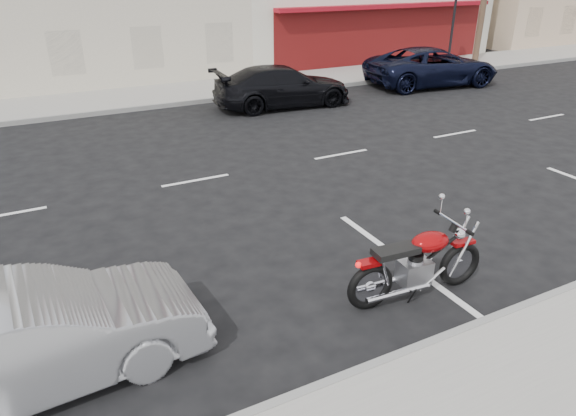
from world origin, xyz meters
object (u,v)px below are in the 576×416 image
(traffic_light, at_px, (456,12))
(fire_hydrant, at_px, (423,59))
(sedan_silver, at_px, (29,339))
(suv_far, at_px, (432,67))
(motorcycle, at_px, (462,254))
(car_far, at_px, (283,86))

(traffic_light, relative_size, fire_hydrant, 5.28)
(sedan_silver, bearing_deg, suv_far, -58.54)
(motorcycle, height_order, car_far, car_far)
(motorcycle, relative_size, sedan_silver, 0.58)
(traffic_light, relative_size, car_far, 0.78)
(fire_hydrant, relative_size, motorcycle, 0.31)
(suv_far, distance_m, car_far, 7.04)
(fire_hydrant, bearing_deg, car_far, -160.54)
(traffic_light, distance_m, sedan_silver, 23.59)
(suv_far, bearing_deg, motorcycle, 147.08)
(fire_hydrant, height_order, car_far, car_far)
(suv_far, bearing_deg, traffic_light, -45.70)
(fire_hydrant, height_order, motorcycle, motorcycle)
(motorcycle, distance_m, suv_far, 15.10)
(motorcycle, height_order, sedan_silver, sedan_silver)
(traffic_light, distance_m, car_far, 11.15)
(fire_hydrant, distance_m, sedan_silver, 22.41)
(fire_hydrant, relative_size, suv_far, 0.13)
(traffic_light, xyz_separation_m, sedan_silver, (-19.14, -13.65, -1.90))
(sedan_silver, bearing_deg, motorcycle, -100.12)
(fire_hydrant, height_order, sedan_silver, sedan_silver)
(traffic_light, bearing_deg, motorcycle, -132.57)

